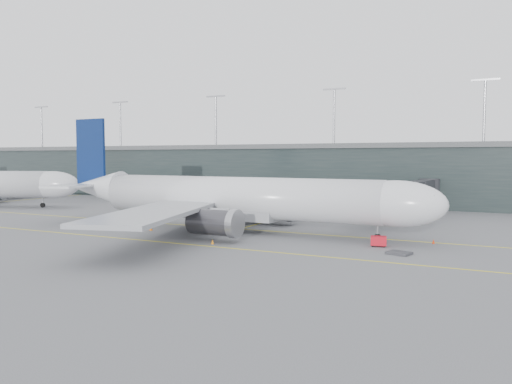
% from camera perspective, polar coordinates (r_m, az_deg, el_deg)
% --- Properties ---
extents(ground, '(320.00, 320.00, 0.00)m').
position_cam_1_polar(ground, '(88.40, -3.54, -3.70)').
color(ground, '#55565A').
rests_on(ground, ground).
extents(taxiline_a, '(160.00, 0.25, 0.02)m').
position_cam_1_polar(taxiline_a, '(84.97, -4.86, -4.01)').
color(taxiline_a, yellow).
rests_on(taxiline_a, ground).
extents(taxiline_b, '(160.00, 0.25, 0.02)m').
position_cam_1_polar(taxiline_b, '(71.84, -11.42, -5.55)').
color(taxiline_b, yellow).
rests_on(taxiline_b, ground).
extents(taxiline_lead_main, '(0.25, 60.00, 0.02)m').
position_cam_1_polar(taxiline_lead_main, '(104.22, 4.28, -2.53)').
color(taxiline_lead_main, yellow).
rests_on(taxiline_lead_main, ground).
extents(taxiline_lead_adj, '(0.25, 60.00, 0.02)m').
position_cam_1_polar(taxiline_lead_adj, '(152.79, -24.86, -0.81)').
color(taxiline_lead_adj, yellow).
rests_on(taxiline_lead_adj, ground).
extents(terminal, '(240.00, 36.00, 29.00)m').
position_cam_1_polar(terminal, '(141.10, 8.09, 2.25)').
color(terminal, black).
rests_on(terminal, ground).
extents(main_aircraft, '(67.42, 63.50, 18.94)m').
position_cam_1_polar(main_aircraft, '(79.91, -2.68, -0.68)').
color(main_aircraft, silver).
rests_on(main_aircraft, ground).
extents(jet_bridge, '(10.26, 46.47, 7.09)m').
position_cam_1_polar(jet_bridge, '(103.62, 16.64, 0.22)').
color(jet_bridge, '#28292D').
rests_on(jet_bridge, ground).
extents(gse_cart, '(2.26, 1.68, 1.39)m').
position_cam_1_polar(gse_cart, '(68.29, 13.83, -5.44)').
color(gse_cart, red).
rests_on(gse_cart, ground).
extents(baggage_dolly, '(3.21, 2.83, 0.27)m').
position_cam_1_polar(baggage_dolly, '(63.73, 16.03, -6.71)').
color(baggage_dolly, '#38383D').
rests_on(baggage_dolly, ground).
extents(uld_a, '(1.84, 1.51, 1.61)m').
position_cam_1_polar(uld_a, '(99.68, -3.58, -2.34)').
color(uld_a, '#36363A').
rests_on(uld_a, ground).
extents(uld_b, '(2.14, 1.93, 1.61)m').
position_cam_1_polar(uld_b, '(100.10, -0.80, -2.30)').
color(uld_b, '#36363A').
rests_on(uld_b, ground).
extents(uld_c, '(2.16, 1.82, 1.79)m').
position_cam_1_polar(uld_c, '(97.08, -0.32, -2.44)').
color(uld_c, '#36363A').
rests_on(uld_c, ground).
extents(cone_nose, '(0.40, 0.40, 0.63)m').
position_cam_1_polar(cone_nose, '(72.73, 19.62, -5.35)').
color(cone_nose, red).
rests_on(cone_nose, ground).
extents(cone_wing_stbd, '(0.39, 0.39, 0.62)m').
position_cam_1_polar(cone_wing_stbd, '(68.54, -4.99, -5.69)').
color(cone_wing_stbd, orange).
rests_on(cone_wing_stbd, ground).
extents(cone_wing_port, '(0.48, 0.48, 0.76)m').
position_cam_1_polar(cone_wing_port, '(93.17, 3.98, -3.07)').
color(cone_wing_port, orange).
rests_on(cone_wing_port, ground).
extents(cone_tail, '(0.50, 0.50, 0.79)m').
position_cam_1_polar(cone_tail, '(82.47, -11.91, -4.06)').
color(cone_tail, orange).
rests_on(cone_tail, ground).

